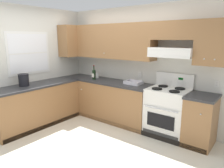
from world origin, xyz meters
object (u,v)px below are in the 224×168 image
bowl (133,83)px  bucket (24,80)px  wine_bottle (94,74)px  paper_towel_roll (96,75)px  stove (167,112)px

bowl → bucket: bucket is taller
bowl → wine_bottle: bearing=-172.2°
bucket → paper_towel_roll: (0.57, 1.57, -0.06)m
bucket → paper_towel_roll: bucket is taller
bowl → stove: bearing=-3.7°
bowl → bucket: bearing=-137.6°
bowl → bucket: 2.28m
wine_bottle → paper_towel_roll: 0.21m
stove → bowl: bearing=176.3°
stove → bowl: stove is taller
bucket → paper_towel_roll: bearing=70.0°
stove → paper_towel_roll: stove is taller
bowl → paper_towel_roll: 1.11m
wine_bottle → bucket: size_ratio=1.38×
bucket → bowl: bearing=42.4°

